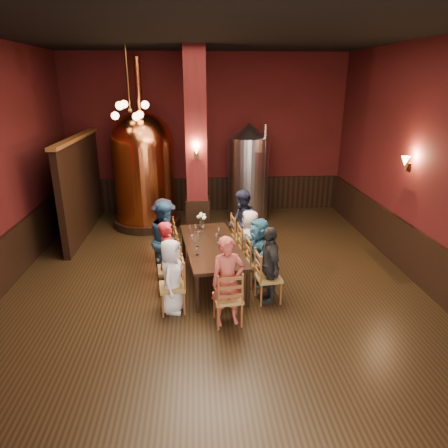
{
  "coord_description": "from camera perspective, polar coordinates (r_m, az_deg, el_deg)",
  "views": [
    {
      "loc": [
        -0.31,
        -6.74,
        3.74
      ],
      "look_at": [
        0.18,
        0.2,
        1.24
      ],
      "focal_mm": 32.0,
      "sensor_mm": 36.0,
      "label": 1
    }
  ],
  "objects": [
    {
      "name": "person_3",
      "position": [
        8.61,
        -8.49,
        -1.03
      ],
      "size": [
        0.89,
        1.06,
        1.43
      ],
      "primitive_type": "imported",
      "rotation": [
        0.0,
        0.0,
        2.04
      ],
      "color": "black",
      "rests_on": "ground"
    },
    {
      "name": "chair_6",
      "position": [
        8.32,
        3.64,
        -3.47
      ],
      "size": [
        0.51,
        0.51,
        0.92
      ],
      "primitive_type": null,
      "rotation": [
        0.0,
        0.0,
        1.7
      ],
      "color": "brown",
      "rests_on": "ground"
    },
    {
      "name": "person_4",
      "position": [
        7.06,
        6.44,
        -5.8
      ],
      "size": [
        0.46,
        0.87,
        1.41
      ],
      "primitive_type": "imported",
      "rotation": [
        0.0,
        0.0,
        4.85
      ],
      "color": "black",
      "rests_on": "ground"
    },
    {
      "name": "wainscot_right",
      "position": [
        8.61,
        26.18,
        -4.47
      ],
      "size": [
        0.08,
        9.9,
        1.0
      ],
      "primitive_type": "cube",
      "color": "black",
      "rests_on": "ground"
    },
    {
      "name": "wine_glass_5",
      "position": [
        7.26,
        -3.93,
        -3.85
      ],
      "size": [
        0.07,
        0.07,
        0.17
      ],
      "primitive_type": null,
      "color": "white",
      "rests_on": "dining_table"
    },
    {
      "name": "person_5",
      "position": [
        7.66,
        4.93,
        -3.94
      ],
      "size": [
        0.6,
        1.29,
        1.34
      ],
      "primitive_type": "imported",
      "rotation": [
        0.0,
        0.0,
        4.88
      ],
      "color": "#2C6685",
      "rests_on": "ground"
    },
    {
      "name": "wine_glass_9",
      "position": [
        8.31,
        -4.86,
        -0.74
      ],
      "size": [
        0.07,
        0.07,
        0.17
      ],
      "primitive_type": null,
      "color": "white",
      "rests_on": "dining_table"
    },
    {
      "name": "chair_1",
      "position": [
        7.48,
        -7.81,
        -6.41
      ],
      "size": [
        0.51,
        0.51,
        0.92
      ],
      "primitive_type": null,
      "rotation": [
        0.0,
        0.0,
        -1.44
      ],
      "color": "brown",
      "rests_on": "ground"
    },
    {
      "name": "chair_7",
      "position": [
        8.92,
        2.55,
        -1.81
      ],
      "size": [
        0.51,
        0.51,
        0.92
      ],
      "primitive_type": null,
      "rotation": [
        0.0,
        0.0,
        1.7
      ],
      "color": "brown",
      "rests_on": "ground"
    },
    {
      "name": "partition",
      "position": [
        10.66,
        -19.7,
        4.83
      ],
      "size": [
        0.22,
        3.5,
        2.4
      ],
      "primitive_type": "cube",
      "color": "black",
      "rests_on": "ground"
    },
    {
      "name": "chair_5",
      "position": [
        7.74,
        4.89,
        -5.36
      ],
      "size": [
        0.51,
        0.51,
        0.92
      ],
      "primitive_type": null,
      "rotation": [
        0.0,
        0.0,
        1.7
      ],
      "color": "brown",
      "rests_on": "ground"
    },
    {
      "name": "person_0",
      "position": [
        6.8,
        -7.5,
        -7.41
      ],
      "size": [
        0.54,
        0.71,
        1.3
      ],
      "primitive_type": "imported",
      "rotation": [
        0.0,
        0.0,
        1.36
      ],
      "color": "white",
      "rests_on": "ground"
    },
    {
      "name": "dining_table",
      "position": [
        7.77,
        -1.78,
        -3.36
      ],
      "size": [
        1.29,
        2.51,
        0.75
      ],
      "rotation": [
        0.0,
        0.0,
        0.13
      ],
      "color": "black",
      "rests_on": "ground"
    },
    {
      "name": "steel_vessel",
      "position": [
        11.07,
        3.49,
        7.26
      ],
      "size": [
        1.45,
        1.45,
        2.69
      ],
      "rotation": [
        0.0,
        0.0,
        0.38
      ],
      "color": "#B2B2B7",
      "rests_on": "ground"
    },
    {
      "name": "pendant_cluster",
      "position": [
        9.77,
        -13.27,
        15.53
      ],
      "size": [
        0.9,
        0.9,
        1.7
      ],
      "primitive_type": null,
      "color": "#A57226",
      "rests_on": "room"
    },
    {
      "name": "chair_2",
      "position": [
        8.08,
        -8.13,
        -4.37
      ],
      "size": [
        0.51,
        0.51,
        0.92
      ],
      "primitive_type": null,
      "rotation": [
        0.0,
        0.0,
        -1.44
      ],
      "color": "brown",
      "rests_on": "ground"
    },
    {
      "name": "person_6",
      "position": [
        8.25,
        3.67,
        -2.32
      ],
      "size": [
        0.45,
        0.65,
        1.28
      ],
      "primitive_type": "imported",
      "rotation": [
        0.0,
        0.0,
        4.64
      ],
      "color": "silver",
      "rests_on": "ground"
    },
    {
      "name": "column",
      "position": [
        9.65,
        -3.98,
        10.86
      ],
      "size": [
        0.58,
        0.58,
        4.5
      ],
      "primitive_type": "cube",
      "color": "#4B1012",
      "rests_on": "ground"
    },
    {
      "name": "wine_glass_0",
      "position": [
        8.25,
        -3.0,
        -0.86
      ],
      "size": [
        0.07,
        0.07,
        0.17
      ],
      "primitive_type": null,
      "color": "white",
      "rests_on": "dining_table"
    },
    {
      "name": "wine_glass_3",
      "position": [
        6.96,
        0.05,
        -4.87
      ],
      "size": [
        0.07,
        0.07,
        0.17
      ],
      "primitive_type": null,
      "color": "white",
      "rests_on": "dining_table"
    },
    {
      "name": "person_2",
      "position": [
        7.96,
        -8.24,
        -2.24
      ],
      "size": [
        0.41,
        0.78,
        1.57
      ],
      "primitive_type": "imported",
      "rotation": [
        0.0,
        0.0,
        1.62
      ],
      "color": "navy",
      "rests_on": "ground"
    },
    {
      "name": "sconce_column",
      "position": [
        9.37,
        -3.97,
        10.28
      ],
      "size": [
        0.2,
        0.2,
        0.36
      ],
      "primitive_type": null,
      "rotation": [
        0.0,
        0.0,
        3.14
      ],
      "color": "black",
      "rests_on": "column"
    },
    {
      "name": "wine_glass_8",
      "position": [
        7.81,
        -4.51,
        -2.13
      ],
      "size": [
        0.07,
        0.07,
        0.17
      ],
      "primitive_type": null,
      "color": "white",
      "rests_on": "dining_table"
    },
    {
      "name": "chair_4",
      "position": [
        7.17,
        6.36,
        -7.58
      ],
      "size": [
        0.51,
        0.51,
        0.92
      ],
      "primitive_type": null,
      "rotation": [
        0.0,
        0.0,
        1.7
      ],
      "color": "brown",
      "rests_on": "ground"
    },
    {
      "name": "chair_0",
      "position": [
        6.89,
        -7.43,
        -8.83
      ],
      "size": [
        0.51,
        0.51,
        0.92
      ],
      "primitive_type": null,
      "rotation": [
        0.0,
        0.0,
        -1.44
      ],
      "color": "brown",
      "rests_on": "ground"
    },
    {
      "name": "rose_vase",
      "position": [
        8.51,
        -3.21,
        0.81
      ],
      "size": [
        0.21,
        0.21,
        0.35
      ],
      "color": "white",
      "rests_on": "dining_table"
    },
    {
      "name": "wine_glass_2",
      "position": [
        7.96,
        -3.71,
        -1.67
      ],
      "size": [
        0.07,
        0.07,
        0.17
      ],
      "primitive_type": null,
      "color": "white",
      "rests_on": "dining_table"
    },
    {
      "name": "sconce_wall",
      "position": [
        8.77,
        24.99,
        7.84
      ],
      "size": [
        0.2,
        0.2,
        0.36
      ],
      "primitive_type": null,
      "rotation": [
        0.0,
        0.0,
        1.57
      ],
      "color": "black",
      "rests_on": "room"
    },
    {
      "name": "wine_glass_6",
      "position": [
        7.27,
        -3.78,
        -3.81
      ],
      "size": [
        0.07,
        0.07,
        0.17
      ],
      "primitive_type": null,
      "color": "white",
      "rests_on": "dining_table"
    },
    {
      "name": "chair_3",
      "position": [
        8.7,
        -8.41,
        -2.59
      ],
      "size": [
        0.51,
        0.51,
        0.92
      ],
      "primitive_type": null,
      "rotation": [
        0.0,
        0.0,
        -1.44
      ],
      "color": "brown",
      "rests_on": "ground"
    },
    {
      "name": "person_1",
      "position": [
        7.38,
        -7.9,
        -4.77
      ],
      "size": [
        0.38,
        0.54,
        1.39
      ],
      "primitive_type": "imported",
      "rotation": [
        0.0,
        0.0,
        1.47
      ],
      "color": "red",
      "rests_on": "ground"
    },
    {
      "name": "chair_8",
      "position": [
        6.51,
        0.55,
        -10.48
      ],
      "size": [
        0.51,
        0.51,
        0.92
      ],
      "primitive_type": null,
      "rotation": [
        0.0,
        0.0,
        3.27
      ],
      "color": "brown",
      "rests_on": "ground"
    },
    {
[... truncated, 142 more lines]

